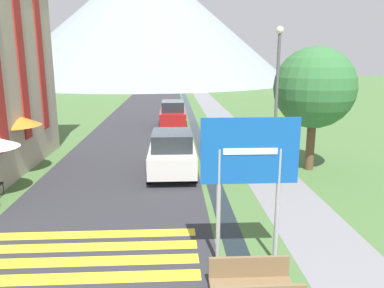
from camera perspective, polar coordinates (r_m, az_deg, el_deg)
ground_plane at (r=24.41m, az=-2.11°, el=1.77°), size 160.00×160.00×0.00m
road at (r=34.34m, az=-6.59°, el=4.92°), size 6.40×60.00×0.01m
footpath at (r=34.50m, az=3.61°, el=5.02°), size 2.20×60.00×0.01m
drainage_channel at (r=34.31m, az=-0.39°, el=5.00°), size 0.60×60.00×0.00m
crosswalk_marking at (r=9.92m, az=-15.65°, el=-15.83°), size 5.44×2.54×0.01m
mountain_distant at (r=81.78m, az=-7.09°, el=18.26°), size 59.73×59.73×25.09m
road_sign at (r=8.40m, az=8.77°, el=-3.25°), size 2.19×0.11×3.46m
parked_car_near at (r=15.41m, az=-3.05°, el=-1.36°), size 1.97×3.86×1.82m
parked_car_far at (r=26.52m, az=-2.95°, el=4.64°), size 1.88×4.22×1.82m
cafe_umbrella_rear_orange at (r=16.82m, az=-25.88°, el=3.37°), size 2.31×2.31×2.55m
streetlamp at (r=14.66m, az=12.79°, el=7.58°), size 0.28×0.28×5.85m
tree_by_path at (r=16.46m, az=18.16°, el=8.11°), size 3.36×3.36×5.21m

